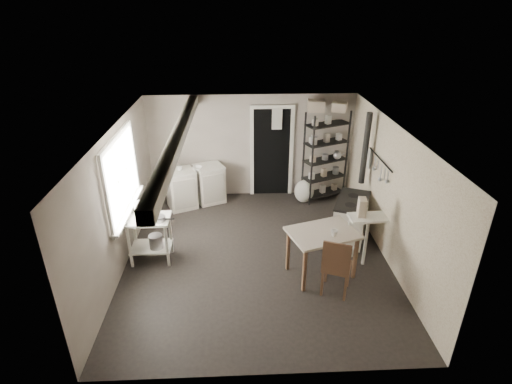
{
  "coord_description": "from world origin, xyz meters",
  "views": [
    {
      "loc": [
        -0.29,
        -5.87,
        4.1
      ],
      "look_at": [
        0.0,
        0.3,
        1.1
      ],
      "focal_mm": 28.0,
      "sensor_mm": 36.0,
      "label": 1
    }
  ],
  "objects_px": {
    "base_cabinets": "(196,185)",
    "shelf_rack": "(325,159)",
    "work_table": "(321,254)",
    "chair": "(337,265)",
    "stove": "(351,216)",
    "flour_sack": "(304,192)",
    "prep_table": "(151,240)",
    "stockpot": "(143,211)"
  },
  "relations": [
    {
      "from": "prep_table",
      "to": "stockpot",
      "type": "height_order",
      "value": "stockpot"
    },
    {
      "from": "stove",
      "to": "shelf_rack",
      "type": "bearing_deg",
      "value": 119.37
    },
    {
      "from": "shelf_rack",
      "to": "stockpot",
      "type": "bearing_deg",
      "value": -172.08
    },
    {
      "from": "stockpot",
      "to": "shelf_rack",
      "type": "height_order",
      "value": "shelf_rack"
    },
    {
      "from": "base_cabinets",
      "to": "shelf_rack",
      "type": "height_order",
      "value": "shelf_rack"
    },
    {
      "from": "base_cabinets",
      "to": "flour_sack",
      "type": "distance_m",
      "value": 2.39
    },
    {
      "from": "chair",
      "to": "flour_sack",
      "type": "xyz_separation_m",
      "value": [
        -0.01,
        3.02,
        -0.24
      ]
    },
    {
      "from": "base_cabinets",
      "to": "chair",
      "type": "bearing_deg",
      "value": -74.98
    },
    {
      "from": "stockpot",
      "to": "flour_sack",
      "type": "relative_size",
      "value": 0.57
    },
    {
      "from": "chair",
      "to": "shelf_rack",
      "type": "bearing_deg",
      "value": 104.59
    },
    {
      "from": "prep_table",
      "to": "stove",
      "type": "bearing_deg",
      "value": 9.04
    },
    {
      "from": "prep_table",
      "to": "flour_sack",
      "type": "bearing_deg",
      "value": 34.61
    },
    {
      "from": "prep_table",
      "to": "shelf_rack",
      "type": "height_order",
      "value": "shelf_rack"
    },
    {
      "from": "shelf_rack",
      "to": "flour_sack",
      "type": "height_order",
      "value": "shelf_rack"
    },
    {
      "from": "work_table",
      "to": "prep_table",
      "type": "bearing_deg",
      "value": 169.44
    },
    {
      "from": "prep_table",
      "to": "chair",
      "type": "height_order",
      "value": "chair"
    },
    {
      "from": "base_cabinets",
      "to": "stove",
      "type": "relative_size",
      "value": 1.3
    },
    {
      "from": "work_table",
      "to": "chair",
      "type": "distance_m",
      "value": 0.48
    },
    {
      "from": "base_cabinets",
      "to": "chair",
      "type": "relative_size",
      "value": 1.29
    },
    {
      "from": "stockpot",
      "to": "stove",
      "type": "bearing_deg",
      "value": 8.18
    },
    {
      "from": "stockpot",
      "to": "chair",
      "type": "bearing_deg",
      "value": -18.53
    },
    {
      "from": "work_table",
      "to": "shelf_rack",
      "type": "bearing_deg",
      "value": 78.05
    },
    {
      "from": "base_cabinets",
      "to": "work_table",
      "type": "height_order",
      "value": "base_cabinets"
    },
    {
      "from": "prep_table",
      "to": "work_table",
      "type": "bearing_deg",
      "value": -10.56
    },
    {
      "from": "prep_table",
      "to": "work_table",
      "type": "distance_m",
      "value": 2.88
    },
    {
      "from": "shelf_rack",
      "to": "stove",
      "type": "distance_m",
      "value": 1.74
    },
    {
      "from": "stove",
      "to": "flour_sack",
      "type": "xyz_separation_m",
      "value": [
        -0.64,
        1.47,
        -0.2
      ]
    },
    {
      "from": "shelf_rack",
      "to": "base_cabinets",
      "type": "bearing_deg",
      "value": 158.87
    },
    {
      "from": "prep_table",
      "to": "flour_sack",
      "type": "height_order",
      "value": "prep_table"
    },
    {
      "from": "base_cabinets",
      "to": "flour_sack",
      "type": "relative_size",
      "value": 2.46
    },
    {
      "from": "stove",
      "to": "flour_sack",
      "type": "height_order",
      "value": "stove"
    },
    {
      "from": "flour_sack",
      "to": "chair",
      "type": "bearing_deg",
      "value": -89.73
    },
    {
      "from": "chair",
      "to": "flour_sack",
      "type": "height_order",
      "value": "chair"
    },
    {
      "from": "work_table",
      "to": "stove",
      "type": "bearing_deg",
      "value": 54.85
    },
    {
      "from": "stove",
      "to": "chair",
      "type": "xyz_separation_m",
      "value": [
        -0.63,
        -1.55,
        0.04
      ]
    },
    {
      "from": "base_cabinets",
      "to": "shelf_rack",
      "type": "bearing_deg",
      "value": -20.15
    },
    {
      "from": "base_cabinets",
      "to": "flour_sack",
      "type": "xyz_separation_m",
      "value": [
        2.38,
        -0.03,
        -0.22
      ]
    },
    {
      "from": "stove",
      "to": "chair",
      "type": "height_order",
      "value": "chair"
    },
    {
      "from": "shelf_rack",
      "to": "work_table",
      "type": "height_order",
      "value": "shelf_rack"
    },
    {
      "from": "base_cabinets",
      "to": "chair",
      "type": "distance_m",
      "value": 3.88
    },
    {
      "from": "shelf_rack",
      "to": "work_table",
      "type": "distance_m",
      "value": 2.87
    },
    {
      "from": "shelf_rack",
      "to": "chair",
      "type": "xyz_separation_m",
      "value": [
        -0.43,
        -3.2,
        -0.46
      ]
    }
  ]
}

